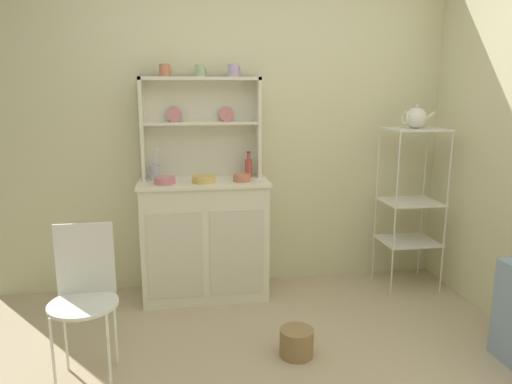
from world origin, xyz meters
TOP-DOWN VIEW (x-y plane):
  - wall_back at (0.00, 1.62)m, footprint 3.84×0.05m
  - hutch_cabinet at (-0.33, 1.37)m, footprint 0.94×0.45m
  - hutch_shelf_unit at (-0.33, 1.53)m, footprint 0.88×0.18m
  - bakers_rack at (1.26, 1.30)m, footprint 0.42×0.37m
  - wire_chair at (-1.02, 0.40)m, footprint 0.36×0.36m
  - floor_basket at (0.15, 0.42)m, footprint 0.20×0.20m
  - cup_terracotta_0 at (-0.58, 1.49)m, footprint 0.09×0.07m
  - cup_sage_1 at (-0.33, 1.49)m, footprint 0.08×0.07m
  - cup_lilac_2 at (-0.09, 1.49)m, footprint 0.09×0.08m
  - bowl_mixing_large at (-0.60, 1.29)m, footprint 0.15×0.15m
  - bowl_floral_medium at (-0.33, 1.29)m, footprint 0.17×0.17m
  - bowl_cream_small at (-0.06, 1.29)m, footprint 0.13×0.13m
  - jam_bottle at (0.02, 1.45)m, footprint 0.06×0.06m
  - utensil_jar at (-0.68, 1.45)m, footprint 0.08×0.08m
  - porcelain_teapot at (1.26, 1.30)m, footprint 0.25×0.16m

SIDE VIEW (x-z plane):
  - floor_basket at x=0.15m, z-range 0.00..0.17m
  - hutch_cabinet at x=-0.33m, z-range 0.01..0.90m
  - wire_chair at x=-1.02m, z-range 0.09..0.94m
  - bakers_rack at x=1.26m, z-range 0.15..1.41m
  - bowl_mixing_large at x=-0.60m, z-range 0.89..0.94m
  - bowl_cream_small at x=-0.06m, z-range 0.89..0.94m
  - bowl_floral_medium at x=-0.33m, z-range 0.89..0.95m
  - utensil_jar at x=-0.68m, z-range 0.83..1.07m
  - jam_bottle at x=0.02m, z-range 0.87..1.07m
  - wall_back at x=0.00m, z-range 0.00..2.50m
  - hutch_shelf_unit at x=-0.33m, z-range 0.95..1.69m
  - porcelain_teapot at x=1.26m, z-range 1.25..1.42m
  - cup_sage_1 at x=-0.33m, z-range 1.63..1.72m
  - cup_terracotta_0 at x=-0.58m, z-range 1.63..1.72m
  - cup_lilac_2 at x=-0.09m, z-range 1.63..1.72m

